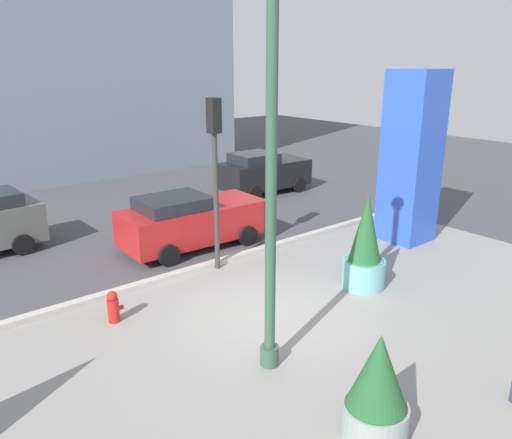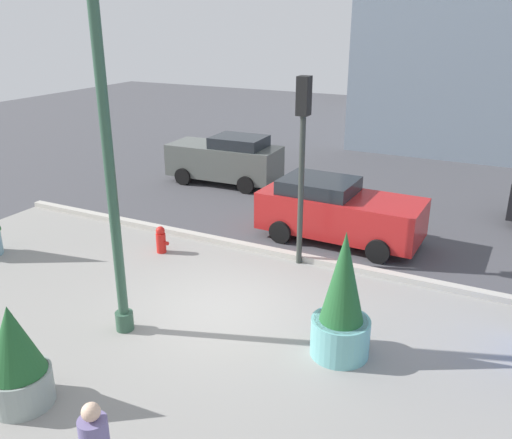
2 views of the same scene
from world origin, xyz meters
name	(u,v)px [view 1 (image 1 of 2)]	position (x,y,z in m)	size (l,w,h in m)	color
ground_plane	(181,262)	(0.00, 4.00, 0.00)	(60.00, 60.00, 0.00)	#47474C
plaza_pavement	(334,349)	(0.00, -2.00, 0.00)	(18.00, 10.00, 0.02)	gray
curb_strip	(197,269)	(0.00, 3.12, 0.08)	(18.00, 0.24, 0.16)	#B7B2A8
lamp_post	(271,184)	(-1.37, -1.59, 3.58)	(0.44, 0.44, 7.32)	#335642
art_pillar_blue	(411,158)	(6.74, 1.09, 2.69)	(1.42, 1.42, 5.38)	blue
potted_plant_near_left	(377,391)	(-1.41, -4.11, 0.86)	(1.02, 1.02, 1.82)	gray
potted_plant_mid_plaza	(365,248)	(2.79, -0.44, 1.06)	(1.10, 1.10, 2.49)	#6BB2B2
fire_hydrant	(113,307)	(-2.99, 1.88, 0.37)	(0.36, 0.26, 0.75)	red
traffic_light_far_side	(215,158)	(0.57, 2.94, 3.16)	(0.28, 0.42, 4.70)	#333833
car_far_lane	(263,172)	(7.10, 8.74, 0.91)	(4.05, 2.16, 1.82)	black
car_intersection	(191,220)	(0.92, 4.86, 0.88)	(4.54, 2.18, 1.72)	red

